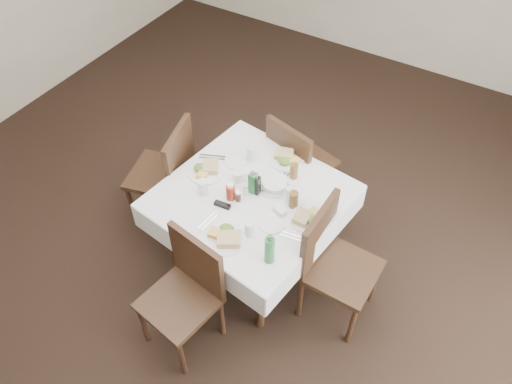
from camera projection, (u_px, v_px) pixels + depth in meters
ground_plane at (225, 248)px, 4.23m from camera, size 7.00×7.00×0.00m
room_shell at (212, 77)px, 2.98m from camera, size 6.04×7.04×2.80m
dining_table at (251, 203)px, 3.68m from camera, size 1.38×1.38×0.76m
chair_north at (296, 161)px, 4.16m from camera, size 0.56×0.56×0.97m
chair_south at (188, 287)px, 3.34m from camera, size 0.52×0.52×0.96m
chair_east at (331, 258)px, 3.47m from camera, size 0.48×0.48×1.00m
chair_west at (169, 169)px, 4.07m from camera, size 0.58×0.58×1.00m
meal_north at (286, 158)px, 3.84m from camera, size 0.27×0.27×0.06m
meal_south at (225, 236)px, 3.33m from camera, size 0.30×0.30×0.06m
meal_east at (307, 218)px, 3.44m from camera, size 0.26×0.26×0.06m
meal_west at (206, 170)px, 3.76m from camera, size 0.27×0.27×0.06m
side_plate_a at (236, 162)px, 3.84m from camera, size 0.17×0.17×0.01m
side_plate_b at (272, 225)px, 3.42m from camera, size 0.17×0.17×0.01m
water_n at (252, 154)px, 3.82m from camera, size 0.07×0.07×0.13m
water_s at (250, 229)px, 3.32m from camera, size 0.06×0.06×0.12m
water_e at (291, 194)px, 3.53m from camera, size 0.07×0.07×0.13m
water_w at (203, 187)px, 3.58m from camera, size 0.07×0.07×0.13m
iced_tea_a at (294, 171)px, 3.69m from camera, size 0.06×0.06×0.13m
iced_tea_b at (294, 200)px, 3.49m from camera, size 0.06×0.06×0.13m
bread_basket at (275, 185)px, 3.64m from camera, size 0.20×0.20×0.07m
oil_cruet_dark at (256, 184)px, 3.57m from camera, size 0.05×0.05×0.20m
oil_cruet_green at (253, 182)px, 3.57m from camera, size 0.05×0.05×0.23m
ketchup_bottle at (231, 192)px, 3.55m from camera, size 0.07×0.07×0.15m
salt_shaker at (246, 190)px, 3.59m from camera, size 0.04×0.04×0.09m
pepper_shaker at (238, 196)px, 3.55m from camera, size 0.04×0.04×0.09m
coffee_mug at (238, 177)px, 3.68m from camera, size 0.12×0.12×0.09m
sunglasses at (222, 205)px, 3.53m from camera, size 0.13×0.05×0.03m
green_bottle at (270, 250)px, 3.14m from camera, size 0.07×0.07×0.26m
sugar_caddy at (280, 210)px, 3.48m from camera, size 0.11×0.09×0.05m
cutlery_n at (292, 169)px, 3.79m from camera, size 0.07×0.17×0.01m
cutlery_s at (208, 221)px, 3.44m from camera, size 0.06×0.18×0.01m
cutlery_e at (294, 237)px, 3.35m from camera, size 0.19×0.07×0.01m
cutlery_w at (212, 157)px, 3.88m from camera, size 0.20×0.13×0.01m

